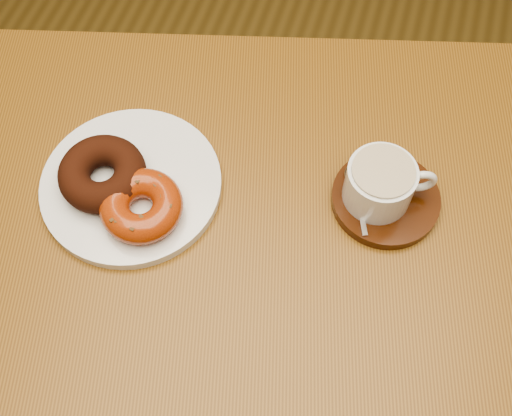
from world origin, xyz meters
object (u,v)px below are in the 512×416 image
(cafe_table, at_px, (243,251))
(donut_plate, at_px, (131,185))
(coffee_cup, at_px, (381,183))
(saucer, at_px, (385,199))

(cafe_table, xyz_separation_m, donut_plate, (-0.15, -0.01, 0.13))
(donut_plate, height_order, coffee_cup, coffee_cup)
(cafe_table, bearing_deg, saucer, 6.52)
(coffee_cup, bearing_deg, cafe_table, -176.93)
(saucer, height_order, coffee_cup, coffee_cup)
(cafe_table, distance_m, saucer, 0.23)
(saucer, distance_m, coffee_cup, 0.04)
(cafe_table, height_order, saucer, saucer)
(cafe_table, xyz_separation_m, coffee_cup, (0.17, 0.06, 0.17))
(saucer, bearing_deg, coffee_cup, -170.57)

